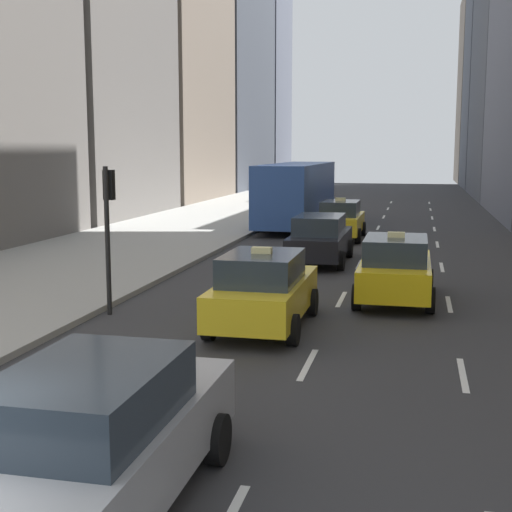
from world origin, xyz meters
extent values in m
cube|color=#9E9E99|center=(-7.00, 27.00, 0.07)|extent=(8.00, 66.00, 0.15)
cube|color=white|center=(-0.20, 8.00, 0.01)|extent=(0.12, 2.00, 0.01)
cube|color=white|center=(-0.20, 14.00, 0.01)|extent=(0.12, 2.00, 0.01)
cube|color=white|center=(-0.20, 20.00, 0.01)|extent=(0.12, 2.00, 0.01)
cube|color=white|center=(-0.20, 26.00, 0.01)|extent=(0.12, 2.00, 0.01)
cube|color=white|center=(-0.20, 32.00, 0.01)|extent=(0.12, 2.00, 0.01)
cube|color=white|center=(-0.20, 38.00, 0.01)|extent=(0.12, 2.00, 0.01)
cube|color=white|center=(-0.20, 44.00, 0.01)|extent=(0.12, 2.00, 0.01)
cube|color=white|center=(-0.20, 50.00, 0.01)|extent=(0.12, 2.00, 0.01)
cube|color=white|center=(2.60, 8.00, 0.01)|extent=(0.12, 2.00, 0.01)
cube|color=white|center=(2.60, 14.00, 0.01)|extent=(0.12, 2.00, 0.01)
cube|color=white|center=(2.60, 20.00, 0.01)|extent=(0.12, 2.00, 0.01)
cube|color=white|center=(2.60, 26.00, 0.01)|extent=(0.12, 2.00, 0.01)
cube|color=white|center=(2.60, 32.00, 0.01)|extent=(0.12, 2.00, 0.01)
cube|color=white|center=(2.60, 38.00, 0.01)|extent=(0.12, 2.00, 0.01)
cube|color=white|center=(2.60, 44.00, 0.01)|extent=(0.12, 2.00, 0.01)
cube|color=white|center=(2.60, 50.00, 0.01)|extent=(0.12, 2.00, 0.01)
cube|color=white|center=(5.40, 8.00, 0.01)|extent=(0.12, 2.00, 0.01)
cube|color=white|center=(5.40, 14.00, 0.01)|extent=(0.12, 2.00, 0.01)
cube|color=white|center=(5.40, 20.00, 0.01)|extent=(0.12, 2.00, 0.01)
cube|color=white|center=(5.40, 26.00, 0.01)|extent=(0.12, 2.00, 0.01)
cube|color=white|center=(5.40, 32.00, 0.01)|extent=(0.12, 2.00, 0.01)
cube|color=white|center=(5.40, 38.00, 0.01)|extent=(0.12, 2.00, 0.01)
cube|color=white|center=(5.40, 44.00, 0.01)|extent=(0.12, 2.00, 0.01)
cube|color=white|center=(5.40, 50.00, 0.01)|extent=(0.12, 2.00, 0.01)
cube|color=#4C515B|center=(-14.00, 64.64, 15.60)|extent=(6.00, 16.67, 31.21)
cube|color=slate|center=(-14.00, 78.75, 13.16)|extent=(6.00, 10.16, 26.32)
cube|color=#4C515B|center=(12.00, 73.08, 14.61)|extent=(6.00, 11.84, 29.23)
cube|color=gray|center=(12.00, 85.64, 10.89)|extent=(6.00, 11.39, 21.77)
cube|color=yellow|center=(4.00, 14.19, 0.71)|extent=(1.80, 4.40, 0.76)
cube|color=#28333D|center=(4.00, 13.92, 1.41)|extent=(1.58, 2.29, 0.64)
cube|color=#F2E599|center=(4.00, 13.92, 1.80)|extent=(0.44, 0.20, 0.14)
cylinder|color=black|center=(3.10, 15.55, 0.33)|extent=(0.22, 0.66, 0.66)
cylinder|color=black|center=(4.90, 15.55, 0.33)|extent=(0.22, 0.66, 0.66)
cylinder|color=black|center=(3.10, 12.82, 0.33)|extent=(0.22, 0.66, 0.66)
cylinder|color=black|center=(4.90, 12.82, 0.33)|extent=(0.22, 0.66, 0.66)
cube|color=yellow|center=(1.20, 10.60, 0.71)|extent=(1.80, 4.40, 0.76)
cube|color=#28333D|center=(1.20, 10.34, 1.41)|extent=(1.58, 2.29, 0.64)
cube|color=#F2E599|center=(1.20, 10.34, 1.80)|extent=(0.44, 0.20, 0.14)
cylinder|color=black|center=(0.30, 11.97, 0.33)|extent=(0.22, 0.66, 0.66)
cylinder|color=black|center=(2.10, 11.97, 0.33)|extent=(0.22, 0.66, 0.66)
cylinder|color=black|center=(0.30, 9.24, 0.33)|extent=(0.22, 0.66, 0.66)
cylinder|color=black|center=(2.10, 9.24, 0.33)|extent=(0.22, 0.66, 0.66)
cube|color=yellow|center=(1.20, 26.97, 0.71)|extent=(1.80, 4.40, 0.76)
cube|color=#28333D|center=(1.20, 26.70, 1.41)|extent=(1.58, 2.29, 0.64)
cube|color=#F2E599|center=(1.20, 26.70, 1.80)|extent=(0.44, 0.20, 0.14)
cylinder|color=black|center=(0.30, 28.33, 0.33)|extent=(0.22, 0.66, 0.66)
cylinder|color=black|center=(2.10, 28.33, 0.33)|extent=(0.22, 0.66, 0.66)
cylinder|color=black|center=(0.30, 25.60, 0.33)|extent=(0.22, 0.66, 0.66)
cylinder|color=black|center=(2.10, 25.60, 0.33)|extent=(0.22, 0.66, 0.66)
cube|color=black|center=(1.20, 20.12, 0.70)|extent=(1.80, 4.90, 0.74)
cube|color=#28333D|center=(1.20, 19.83, 1.39)|extent=(1.58, 2.55, 0.64)
cylinder|color=black|center=(0.30, 21.64, 0.33)|extent=(0.22, 0.66, 0.66)
cylinder|color=black|center=(2.10, 21.64, 0.33)|extent=(0.22, 0.66, 0.66)
cylinder|color=black|center=(0.30, 18.60, 0.33)|extent=(0.22, 0.66, 0.66)
cylinder|color=black|center=(2.10, 18.60, 0.33)|extent=(0.22, 0.66, 0.66)
cube|color=#9EA0A5|center=(1.20, 2.07, 0.73)|extent=(1.80, 4.71, 0.79)
cube|color=#28333D|center=(1.20, 1.79, 1.44)|extent=(1.58, 2.45, 0.64)
cylinder|color=black|center=(0.30, 3.53, 0.33)|extent=(0.22, 0.66, 0.66)
cylinder|color=black|center=(2.10, 3.53, 0.33)|extent=(0.22, 0.66, 0.66)
cube|color=#2D519E|center=(-1.60, 32.00, 1.80)|extent=(2.50, 11.60, 2.90)
cube|color=#28333D|center=(-1.60, 37.75, 2.15)|extent=(2.30, 0.12, 1.40)
cube|color=#28333D|center=(-2.81, 32.00, 2.15)|extent=(0.08, 9.86, 1.10)
cube|color=yellow|center=(-1.60, 37.75, 3.05)|extent=(1.50, 0.10, 0.36)
cylinder|color=black|center=(-2.85, 35.60, 0.50)|extent=(0.30, 1.00, 1.00)
cylinder|color=black|center=(-0.35, 35.60, 0.50)|extent=(0.30, 1.00, 1.00)
cylinder|color=black|center=(-2.85, 28.81, 0.50)|extent=(0.30, 1.00, 1.00)
cylinder|color=black|center=(-0.35, 28.81, 0.50)|extent=(0.30, 1.00, 1.00)
cylinder|color=black|center=(-2.75, 11.00, 1.80)|extent=(0.12, 0.12, 3.60)
cube|color=black|center=(-2.75, 11.18, 3.15)|extent=(0.24, 0.20, 0.72)
sphere|color=red|center=(-2.75, 11.29, 3.38)|extent=(0.14, 0.14, 0.14)
sphere|color=#4C3F14|center=(-2.75, 11.29, 3.15)|extent=(0.14, 0.14, 0.14)
sphere|color=#198C2D|center=(-2.75, 11.29, 2.92)|extent=(0.14, 0.14, 0.14)
camera|label=1|loc=(4.49, -4.81, 4.01)|focal=50.00mm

